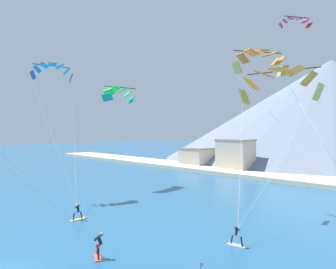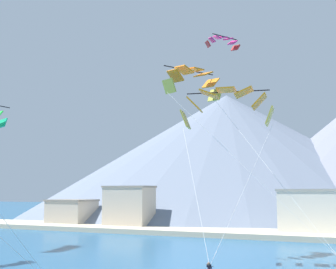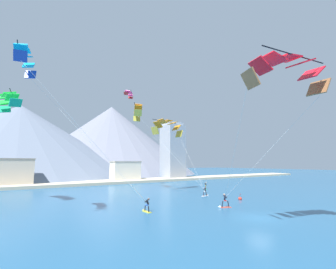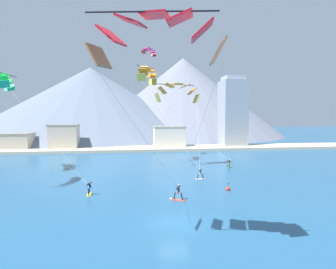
{
  "view_description": "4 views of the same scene",
  "coord_description": "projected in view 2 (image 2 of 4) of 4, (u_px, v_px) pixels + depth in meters",
  "views": [
    {
      "loc": [
        21.04,
        -5.23,
        8.57
      ],
      "look_at": [
        -3.49,
        16.39,
        8.23
      ],
      "focal_mm": 35.0,
      "sensor_mm": 36.0,
      "label": 1
    },
    {
      "loc": [
        17.06,
        -13.41,
        5.91
      ],
      "look_at": [
        1.24,
        18.95,
        10.33
      ],
      "focal_mm": 50.0,
      "sensor_mm": 36.0,
      "label": 2
    },
    {
      "loc": [
        -21.35,
        -14.94,
        5.67
      ],
      "look_at": [
        -3.44,
        11.85,
        9.8
      ],
      "focal_mm": 24.0,
      "sensor_mm": 36.0,
      "label": 3
    },
    {
      "loc": [
        -3.37,
        -21.17,
        8.88
      ],
      "look_at": [
        1.23,
        12.48,
        6.58
      ],
      "focal_mm": 28.0,
      "sensor_mm": 36.0,
      "label": 4
    }
  ],
  "objects": [
    {
      "name": "shore_building_harbour_front",
      "position": [
        72.0,
        213.0,
        79.8
      ],
      "size": [
        7.3,
        6.12,
        4.6
      ],
      "color": "#B7AD9E",
      "rests_on": "ground"
    },
    {
      "name": "shore_building_promenade_mid",
      "position": [
        129.0,
        207.0,
        73.92
      ],
      "size": [
        7.53,
        4.71,
        6.85
      ],
      "color": "beige",
      "rests_on": "ground"
    },
    {
      "name": "shore_building_quay_east",
      "position": [
        314.0,
        213.0,
        61.73
      ],
      "size": [
        8.92,
        4.91,
        6.29
      ],
      "color": "silver",
      "rests_on": "ground"
    },
    {
      "name": "mountain_peak_west_ridge",
      "position": [
        227.0,
        154.0,
        119.2
      ],
      "size": [
        102.88,
        102.88,
        30.76
      ],
      "color": "slate",
      "rests_on": "ground"
    },
    {
      "name": "parafoil_kite_mid_center",
      "position": [
        226.0,
        103.0,
        39.56
      ],
      "size": [
        7.99,
        10.49,
        13.39
      ],
      "color": "gold"
    },
    {
      "name": "parafoil_kite_distant_low_drift",
      "position": [
        222.0,
        41.0,
        52.26
      ],
      "size": [
        3.47,
        3.85,
        1.56
      ],
      "color": "#A72221"
    },
    {
      "name": "parafoil_kite_far_left",
      "position": [
        194.0,
        80.0,
        45.92
      ],
      "size": [
        15.69,
        9.31,
        16.77
      ],
      "color": "#AFAC3C"
    },
    {
      "name": "shoreline_strip",
      "position": [
        258.0,
        234.0,
        62.33
      ],
      "size": [
        180.0,
        10.0,
        0.7
      ],
      "primitive_type": "cube",
      "color": "beige",
      "rests_on": "ground"
    }
  ]
}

